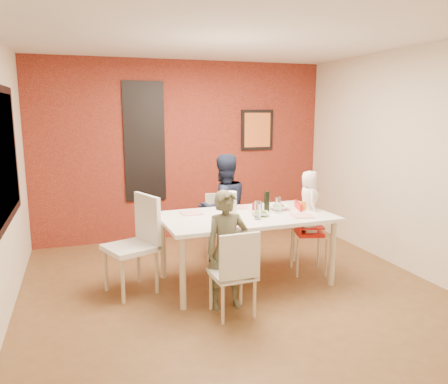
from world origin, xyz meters
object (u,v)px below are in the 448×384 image
object	(u,v)px
child_near	(227,250)
paper_towel_roll	(231,205)
high_chair	(306,230)
child_far	(224,209)
chair_far	(220,222)
wine_bottle	(267,202)
toddler	(309,201)
chair_left	(138,238)
chair_near	(235,270)
dining_table	(246,221)

from	to	relation	value
child_near	paper_towel_roll	distance (m)	0.64
high_chair	child_far	xyz separation A→B (m)	(-0.82, 0.68, 0.18)
child_far	high_chair	bearing A→B (deg)	132.10
chair_far	wine_bottle	bearing A→B (deg)	-56.09
toddler	paper_towel_roll	xyz separation A→B (m)	(-1.03, -0.10, 0.05)
chair_left	child_far	size ratio (longest dim) A/B	0.75
toddler	chair_near	bearing A→B (deg)	138.57
child_near	dining_table	bearing A→B (deg)	53.25
toddler	wine_bottle	bearing A→B (deg)	103.60
dining_table	chair_near	distance (m)	0.93
high_chair	child_near	world-z (taller)	child_near
chair_near	chair_left	distance (m)	1.24
chair_left	high_chair	world-z (taller)	chair_left
child_far	toddler	bearing A→B (deg)	132.32
wine_bottle	toddler	bearing A→B (deg)	-0.87
chair_left	paper_towel_roll	distance (m)	1.08
chair_left	toddler	xyz separation A→B (m)	(2.02, -0.11, 0.30)
chair_near	chair_far	world-z (taller)	chair_near
dining_table	chair_left	bearing A→B (deg)	172.70
high_chair	chair_far	bearing A→B (deg)	56.43
chair_left	wine_bottle	distance (m)	1.52
chair_left	high_chair	bearing A→B (deg)	65.95
toddler	wine_bottle	xyz separation A→B (m)	(-0.55, 0.01, 0.03)
dining_table	paper_towel_roll	xyz separation A→B (m)	(-0.21, -0.06, 0.22)
chair_near	child_near	distance (m)	0.27
chair_near	child_far	bearing A→B (deg)	-107.42
dining_table	child_far	world-z (taller)	child_far
wine_bottle	paper_towel_roll	world-z (taller)	paper_towel_roll
toddler	paper_towel_roll	world-z (taller)	toddler
child_far	toddler	distance (m)	1.11
chair_near	paper_towel_roll	world-z (taller)	paper_towel_roll
chair_far	high_chair	size ratio (longest dim) A/B	0.96
child_near	chair_near	bearing A→B (deg)	-88.77
toddler	child_near	bearing A→B (deg)	130.32
chair_far	paper_towel_roll	distance (m)	1.15
paper_towel_roll	wine_bottle	bearing A→B (deg)	12.68
high_chair	paper_towel_roll	world-z (taller)	paper_towel_roll
toddler	chair_left	bearing A→B (deg)	101.28
dining_table	toddler	size ratio (longest dim) A/B	2.63
high_chair	wine_bottle	bearing A→B (deg)	105.65
chair_near	dining_table	bearing A→B (deg)	-120.64
chair_far	dining_table	bearing A→B (deg)	-72.71
child_near	paper_towel_roll	world-z (taller)	child_near
wine_bottle	paper_towel_roll	bearing A→B (deg)	-167.32
child_far	chair_left	bearing A→B (deg)	18.13
child_near	child_far	world-z (taller)	child_far
chair_near	child_far	distance (m)	1.60
paper_towel_roll	chair_left	bearing A→B (deg)	167.96
chair_near	chair_left	bearing A→B (deg)	-53.36
child_near	wine_bottle	bearing A→B (deg)	41.47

